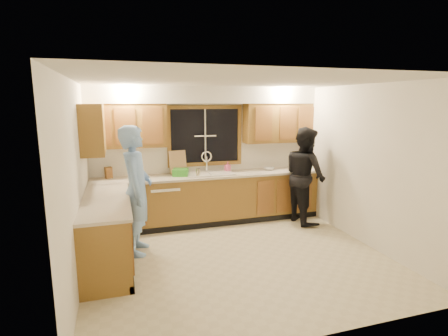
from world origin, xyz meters
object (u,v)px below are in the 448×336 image
object	(u,v)px
woman	(305,175)
man	(136,190)
sink	(209,177)
stove	(106,249)
knife_block	(109,173)
dishwasher	(164,205)
dish_crate	(181,172)
soap_bottle	(228,167)
bowl	(269,169)

from	to	relation	value
woman	man	bearing A→B (deg)	97.85
sink	stove	xyz separation A→B (m)	(-1.80, -1.82, -0.41)
man	knife_block	bearing A→B (deg)	28.21
dishwasher	dish_crate	size ratio (longest dim) A/B	3.03
man	dishwasher	bearing A→B (deg)	-18.74
dishwasher	dish_crate	distance (m)	0.66
knife_block	dishwasher	bearing A→B (deg)	-34.37
dishwasher	soap_bottle	xyz separation A→B (m)	(1.24, 0.11, 0.61)
dishwasher	bowl	bearing A→B (deg)	1.95
soap_bottle	woman	bearing A→B (deg)	-24.11
dish_crate	dishwasher	bearing A→B (deg)	-174.38
sink	stove	bearing A→B (deg)	-134.61
man	dish_crate	xyz separation A→B (m)	(0.83, 1.00, 0.03)
dishwasher	soap_bottle	bearing A→B (deg)	5.21
dish_crate	bowl	xyz separation A→B (m)	(1.75, 0.04, -0.04)
sink	soap_bottle	world-z (taller)	sink
sink	woman	xyz separation A→B (m)	(1.70, -0.49, 0.03)
sink	man	bearing A→B (deg)	-144.06
dish_crate	stove	bearing A→B (deg)	-124.60
stove	knife_block	bearing A→B (deg)	88.99
stove	woman	world-z (taller)	woman
man	knife_block	distance (m)	1.23
sink	knife_block	size ratio (longest dim) A/B	4.32
man	knife_block	xyz separation A→B (m)	(-0.40, 1.16, 0.07)
man	soap_bottle	xyz separation A→B (m)	(1.75, 1.09, 0.07)
soap_bottle	bowl	world-z (taller)	soap_bottle
sink	woman	world-z (taller)	woman
bowl	dish_crate	bearing A→B (deg)	-178.72
sink	dishwasher	bearing A→B (deg)	-179.01
soap_bottle	bowl	size ratio (longest dim) A/B	0.97
knife_block	soap_bottle	world-z (taller)	same
woman	bowl	bearing A→B (deg)	40.32
stove	sink	bearing A→B (deg)	45.39
sink	dishwasher	size ratio (longest dim) A/B	1.05
dish_crate	knife_block	bearing A→B (deg)	172.98
knife_block	soap_bottle	distance (m)	2.15
dishwasher	woman	distance (m)	2.64
dishwasher	man	bearing A→B (deg)	-117.79
woman	soap_bottle	distance (m)	1.45
bowl	knife_block	bearing A→B (deg)	177.83
man	soap_bottle	size ratio (longest dim) A/B	9.61
man	bowl	xyz separation A→B (m)	(2.58, 1.04, -0.01)
sink	knife_block	distance (m)	1.78
dishwasher	bowl	world-z (taller)	bowl
dishwasher	dish_crate	xyz separation A→B (m)	(0.32, 0.03, 0.57)
dishwasher	knife_block	xyz separation A→B (m)	(-0.91, 0.18, 0.61)
knife_block	dish_crate	bearing A→B (deg)	-30.04
sink	soap_bottle	bearing A→B (deg)	14.25
man	soap_bottle	distance (m)	2.06
dishwasher	knife_block	distance (m)	1.11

